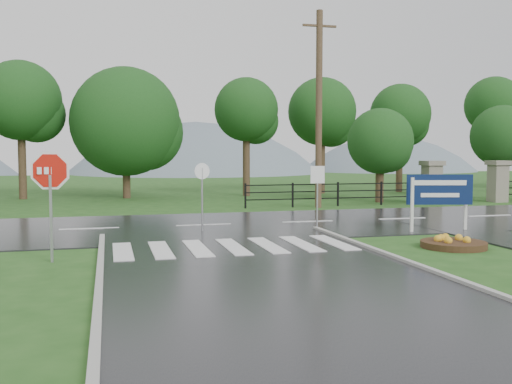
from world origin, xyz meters
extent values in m
plane|color=#224D19|center=(0.00, 0.00, 0.00)|extent=(120.00, 120.00, 0.00)
cube|color=black|center=(0.00, 10.00, 0.00)|extent=(90.00, 8.00, 0.04)
cube|color=silver|center=(-3.00, 5.00, 0.06)|extent=(0.50, 2.80, 0.02)
cube|color=silver|center=(-2.00, 5.00, 0.06)|extent=(0.50, 2.80, 0.02)
cube|color=silver|center=(-1.00, 5.00, 0.06)|extent=(0.50, 2.80, 0.02)
cube|color=silver|center=(0.00, 5.00, 0.06)|extent=(0.50, 2.80, 0.02)
cube|color=silver|center=(1.00, 5.00, 0.06)|extent=(0.50, 2.80, 0.02)
cube|color=silver|center=(2.00, 5.00, 0.06)|extent=(0.50, 2.80, 0.02)
cube|color=silver|center=(3.00, 5.00, 0.06)|extent=(0.50, 2.80, 0.02)
cube|color=gray|center=(13.00, 16.00, 1.00)|extent=(0.80, 0.80, 2.00)
cube|color=#6B6659|center=(13.00, 16.00, 2.12)|extent=(1.00, 1.00, 0.24)
cube|color=gray|center=(17.00, 16.00, 1.00)|extent=(0.80, 0.80, 2.00)
cube|color=#6B6659|center=(17.00, 16.00, 2.12)|extent=(1.00, 1.00, 0.24)
cube|color=black|center=(7.75, 16.00, 0.40)|extent=(9.50, 0.05, 0.05)
cube|color=black|center=(7.75, 16.00, 0.75)|extent=(9.50, 0.05, 0.05)
cube|color=black|center=(7.75, 16.00, 1.10)|extent=(9.50, 0.05, 0.05)
cube|color=black|center=(3.00, 16.00, 0.60)|extent=(0.08, 0.08, 1.20)
cube|color=black|center=(12.50, 16.00, 0.60)|extent=(0.08, 0.08, 1.20)
cube|color=black|center=(17.50, 16.00, 0.60)|extent=(0.08, 0.08, 1.20)
sphere|color=slate|center=(8.00, 65.00, -17.28)|extent=(48.00, 48.00, 48.00)
sphere|color=slate|center=(36.00, 65.00, -12.96)|extent=(36.00, 36.00, 36.00)
cube|color=#939399|center=(-4.70, 4.17, 1.07)|extent=(0.06, 0.06, 2.13)
cylinder|color=white|center=(-4.70, 4.18, 2.24)|extent=(1.27, 0.22, 1.28)
cylinder|color=red|center=(-4.70, 4.17, 2.24)|extent=(1.10, 0.20, 1.12)
cube|color=silver|center=(6.41, 6.52, 0.92)|extent=(0.11, 0.11, 1.85)
cube|color=silver|center=(8.45, 6.52, 0.92)|extent=(0.11, 0.11, 1.85)
cube|color=#0B1B46|center=(7.43, 6.52, 1.43)|extent=(2.17, 0.60, 1.02)
cube|color=white|center=(7.43, 6.48, 1.66)|extent=(1.71, 0.44, 0.17)
cube|color=white|center=(7.43, 6.48, 1.25)|extent=(1.26, 0.33, 0.14)
cylinder|color=#332111|center=(6.04, 3.58, 0.09)|extent=(1.81, 1.81, 0.18)
cube|color=#939399|center=(3.69, 8.18, 1.04)|extent=(0.04, 0.04, 2.07)
cube|color=white|center=(3.69, 8.16, 1.91)|extent=(0.49, 0.11, 0.60)
cylinder|color=#939399|center=(-0.32, 8.38, 1.08)|extent=(0.06, 0.06, 2.17)
cylinder|color=white|center=(-0.32, 8.36, 2.06)|extent=(0.53, 0.16, 0.54)
cylinder|color=#473523|center=(6.51, 15.50, 4.71)|extent=(0.31, 0.31, 9.41)
cube|color=brown|center=(6.51, 15.50, 8.68)|extent=(1.68, 0.14, 0.10)
cylinder|color=#3D2B1C|center=(10.78, 17.50, 1.37)|extent=(0.40, 0.40, 2.73)
sphere|color=#123C13|center=(10.78, 17.50, 3.28)|extent=(3.52, 3.52, 3.52)
cylinder|color=#3D2B1C|center=(18.35, 17.50, 1.50)|extent=(0.40, 0.40, 3.01)
sphere|color=#123C13|center=(18.35, 17.50, 3.61)|extent=(3.48, 3.48, 3.48)
camera|label=1|loc=(-3.34, -10.39, 2.68)|focal=40.00mm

